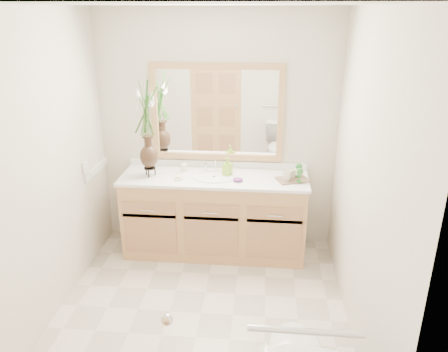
# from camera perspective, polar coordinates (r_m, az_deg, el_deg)

# --- Properties ---
(floor) EXTENTS (2.60, 2.60, 0.00)m
(floor) POSITION_cam_1_polar(r_m,az_deg,el_deg) (3.82, -3.03, -17.44)
(floor) COLOR beige
(floor) RESTS_ON ground
(ceiling) EXTENTS (2.40, 2.60, 0.02)m
(ceiling) POSITION_cam_1_polar(r_m,az_deg,el_deg) (2.99, -3.97, 21.48)
(ceiling) COLOR white
(ceiling) RESTS_ON wall_back
(wall_back) EXTENTS (2.40, 0.02, 2.40)m
(wall_back) POSITION_cam_1_polar(r_m,az_deg,el_deg) (4.44, -0.91, 5.71)
(wall_back) COLOR silver
(wall_back) RESTS_ON floor
(wall_front) EXTENTS (2.40, 0.02, 2.40)m
(wall_front) POSITION_cam_1_polar(r_m,az_deg,el_deg) (2.08, -8.96, -13.66)
(wall_front) COLOR silver
(wall_front) RESTS_ON floor
(wall_left) EXTENTS (0.02, 2.60, 2.40)m
(wall_left) POSITION_cam_1_polar(r_m,az_deg,el_deg) (3.59, -22.73, 0.25)
(wall_left) COLOR silver
(wall_left) RESTS_ON floor
(wall_right) EXTENTS (0.02, 2.60, 2.40)m
(wall_right) POSITION_cam_1_polar(r_m,az_deg,el_deg) (3.26, 17.91, -1.16)
(wall_right) COLOR silver
(wall_right) RESTS_ON floor
(vanity) EXTENTS (1.80, 0.55, 0.80)m
(vanity) POSITION_cam_1_polar(r_m,az_deg,el_deg) (4.46, -1.25, -5.25)
(vanity) COLOR tan
(vanity) RESTS_ON floor
(counter) EXTENTS (1.84, 0.57, 0.03)m
(counter) POSITION_cam_1_polar(r_m,az_deg,el_deg) (4.29, -1.30, -0.27)
(counter) COLOR white
(counter) RESTS_ON vanity
(sink) EXTENTS (0.38, 0.34, 0.23)m
(sink) POSITION_cam_1_polar(r_m,az_deg,el_deg) (4.29, -1.32, -0.84)
(sink) COLOR white
(sink) RESTS_ON counter
(mirror) EXTENTS (1.32, 0.04, 0.97)m
(mirror) POSITION_cam_1_polar(r_m,az_deg,el_deg) (4.36, -0.96, 8.22)
(mirror) COLOR white
(mirror) RESTS_ON wall_back
(switch_plate) EXTENTS (0.02, 0.12, 0.12)m
(switch_plate) POSITION_cam_1_polar(r_m,az_deg,el_deg) (4.30, -17.61, 1.12)
(switch_plate) COLOR white
(switch_plate) RESTS_ON wall_left
(door) EXTENTS (0.80, 0.03, 2.00)m
(door) POSITION_cam_1_polar(r_m,az_deg,el_deg) (2.30, -16.18, -16.78)
(door) COLOR tan
(door) RESTS_ON floor
(grab_bar) EXTENTS (0.55, 0.03, 0.03)m
(grab_bar) POSITION_cam_1_polar(r_m,az_deg,el_deg) (2.22, 10.59, -19.35)
(grab_bar) COLOR silver
(grab_bar) RESTS_ON wall_front
(flower_vase) EXTENTS (0.21, 0.21, 0.84)m
(flower_vase) POSITION_cam_1_polar(r_m,az_deg,el_deg) (4.20, -10.09, 7.36)
(flower_vase) COLOR black
(flower_vase) RESTS_ON counter
(tumbler) EXTENTS (0.06, 0.06, 0.08)m
(tumbler) POSITION_cam_1_polar(r_m,az_deg,el_deg) (4.42, -5.25, 1.09)
(tumbler) COLOR beige
(tumbler) RESTS_ON counter
(soap_dish) EXTENTS (0.10, 0.10, 0.03)m
(soap_dish) POSITION_cam_1_polar(r_m,az_deg,el_deg) (4.24, -5.95, -0.30)
(soap_dish) COLOR beige
(soap_dish) RESTS_ON counter
(soap_bottle) EXTENTS (0.10, 0.10, 0.16)m
(soap_bottle) POSITION_cam_1_polar(r_m,az_deg,el_deg) (4.31, 0.44, 1.17)
(soap_bottle) COLOR #87C32D
(soap_bottle) RESTS_ON counter
(purple_dish) EXTENTS (0.10, 0.08, 0.03)m
(purple_dish) POSITION_cam_1_polar(r_m,az_deg,el_deg) (4.16, 1.83, -0.47)
(purple_dish) COLOR #5D246D
(purple_dish) RESTS_ON counter
(tray) EXTENTS (0.34, 0.28, 0.01)m
(tray) POSITION_cam_1_polar(r_m,az_deg,el_deg) (4.24, 8.93, -0.47)
(tray) COLOR brown
(tray) RESTS_ON counter
(mug_left) EXTENTS (0.10, 0.10, 0.10)m
(mug_left) POSITION_cam_1_polar(r_m,az_deg,el_deg) (4.18, 8.19, 0.13)
(mug_left) COLOR beige
(mug_left) RESTS_ON tray
(mug_right) EXTENTS (0.12, 0.12, 0.09)m
(mug_right) POSITION_cam_1_polar(r_m,az_deg,el_deg) (4.26, 8.93, 0.39)
(mug_right) COLOR beige
(mug_right) RESTS_ON tray
(goblet_front) EXTENTS (0.06, 0.06, 0.14)m
(goblet_front) POSITION_cam_1_polar(r_m,az_deg,el_deg) (4.14, 9.87, 0.48)
(goblet_front) COLOR #246C25
(goblet_front) RESTS_ON tray
(goblet_back) EXTENTS (0.06, 0.06, 0.14)m
(goblet_back) POSITION_cam_1_polar(r_m,az_deg,el_deg) (4.27, 9.75, 1.10)
(goblet_back) COLOR #246C25
(goblet_back) RESTS_ON tray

